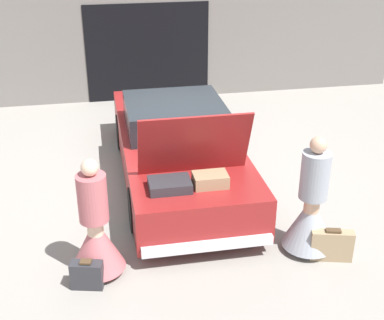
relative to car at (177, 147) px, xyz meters
name	(u,v)px	position (x,y,z in m)	size (l,w,h in m)	color
ground_plane	(178,178)	(0.00, -0.01, -0.58)	(40.00, 40.00, 0.00)	gray
garage_wall_back	(147,39)	(0.00, 4.18, 0.81)	(12.00, 0.14, 2.80)	slate
car	(177,147)	(0.00, 0.00, 0.00)	(1.83, 4.79, 1.74)	maroon
person_left	(96,234)	(-1.38, -2.30, -0.03)	(0.68, 0.68, 1.57)	beige
person_right	(311,212)	(1.38, -2.33, -0.01)	(0.70, 0.70, 1.64)	tan
suitcase_beside_left_person	(87,275)	(-1.52, -2.58, -0.40)	(0.41, 0.25, 0.38)	#2D2D33
suitcase_beside_right_person	(332,245)	(1.59, -2.60, -0.37)	(0.56, 0.28, 0.45)	#9E8460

